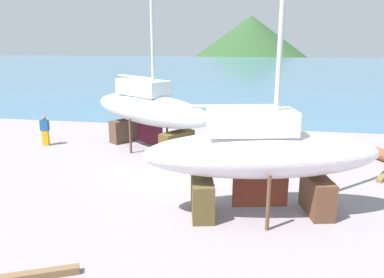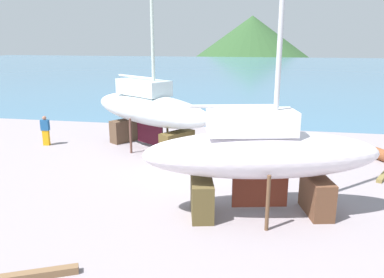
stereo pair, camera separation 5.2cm
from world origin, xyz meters
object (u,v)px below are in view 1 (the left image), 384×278
(sailboat_small_center, at_px, (261,154))
(barrel_tar_black, at_px, (382,155))
(worker, at_px, (45,130))
(sailboat_large_starboard, at_px, (148,109))

(sailboat_small_center, xyz_separation_m, barrel_tar_black, (5.81, 6.98, -1.83))
(sailboat_small_center, bearing_deg, barrel_tar_black, 37.51)
(sailboat_small_center, relative_size, worker, 8.65)
(worker, distance_m, barrel_tar_black, 17.51)
(sailboat_large_starboard, distance_m, barrel_tar_black, 11.86)
(worker, bearing_deg, sailboat_small_center, -124.30)
(sailboat_small_center, xyz_separation_m, worker, (-11.69, 6.55, -1.26))
(sailboat_large_starboard, bearing_deg, barrel_tar_black, 33.49)
(sailboat_large_starboard, bearing_deg, sailboat_small_center, -16.20)
(sailboat_small_center, height_order, barrel_tar_black, sailboat_small_center)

